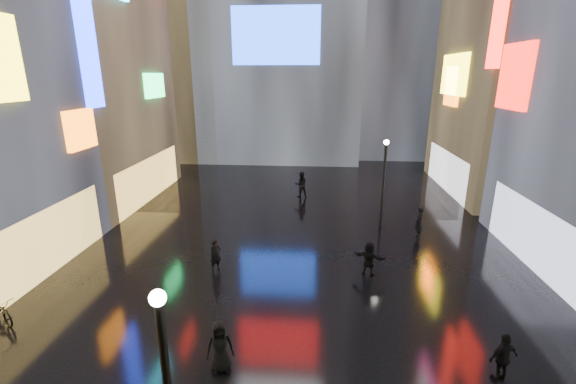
# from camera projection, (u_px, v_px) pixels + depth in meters

# --- Properties ---
(ground) EXTENTS (140.00, 140.00, 0.00)m
(ground) POSITION_uv_depth(u_px,v_px,m) (299.00, 235.00, 21.72)
(ground) COLOR black
(ground) RESTS_ON ground
(building_left_far) EXTENTS (10.28, 12.00, 22.00)m
(building_left_far) POSITION_uv_depth(u_px,v_px,m) (63.00, 38.00, 25.37)
(building_left_far) COLOR black
(building_left_far) RESTS_ON ground
(tower_flank_left) EXTENTS (10.00, 10.00, 26.00)m
(tower_flank_left) POSITION_uv_depth(u_px,v_px,m) (176.00, 31.00, 39.89)
(tower_flank_left) COLOR black
(tower_flank_left) RESTS_ON ground
(lamp_far) EXTENTS (0.30, 0.30, 5.20)m
(lamp_far) POSITION_uv_depth(u_px,v_px,m) (384.00, 179.00, 22.14)
(lamp_far) COLOR black
(lamp_far) RESTS_ON ground
(pedestrian_3) EXTENTS (1.00, 0.66, 1.58)m
(pedestrian_3) POSITION_uv_depth(u_px,v_px,m) (503.00, 358.00, 11.21)
(pedestrian_3) COLOR black
(pedestrian_3) RESTS_ON ground
(pedestrian_4) EXTENTS (0.95, 0.76, 1.69)m
(pedestrian_4) POSITION_uv_depth(u_px,v_px,m) (220.00, 346.00, 11.60)
(pedestrian_4) COLOR black
(pedestrian_4) RESTS_ON ground
(pedestrian_5) EXTENTS (1.52, 0.96, 1.56)m
(pedestrian_5) POSITION_uv_depth(u_px,v_px,m) (369.00, 259.00, 17.22)
(pedestrian_5) COLOR black
(pedestrian_5) RESTS_ON ground
(pedestrian_6) EXTENTS (0.66, 0.66, 1.55)m
(pedestrian_6) POSITION_uv_depth(u_px,v_px,m) (215.00, 255.00, 17.60)
(pedestrian_6) COLOR black
(pedestrian_6) RESTS_ON ground
(pedestrian_7) EXTENTS (1.05, 0.90, 1.89)m
(pedestrian_7) POSITION_uv_depth(u_px,v_px,m) (301.00, 185.00, 28.22)
(pedestrian_7) COLOR black
(pedestrian_7) RESTS_ON ground
(umbrella_2) EXTENTS (1.24, 1.24, 0.80)m
(umbrella_2) POSITION_uv_depth(u_px,v_px,m) (218.00, 311.00, 11.23)
(umbrella_2) COLOR black
(umbrella_2) RESTS_ON pedestrian_4
(bicycle) EXTENTS (1.93, 1.46, 0.97)m
(bicycle) POSITION_uv_depth(u_px,v_px,m) (0.00, 309.00, 14.03)
(bicycle) COLOR black
(bicycle) RESTS_ON ground
(pedestrian_8) EXTENTS (0.47, 0.68, 1.79)m
(pedestrian_8) POSITION_uv_depth(u_px,v_px,m) (419.00, 223.00, 21.12)
(pedestrian_8) COLOR black
(pedestrian_8) RESTS_ON ground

